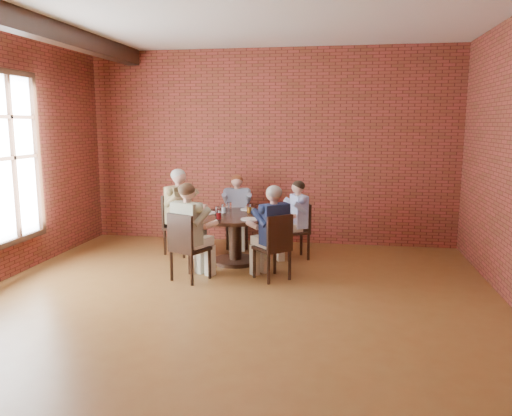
% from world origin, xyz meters
% --- Properties ---
extents(floor, '(7.00, 7.00, 0.00)m').
position_xyz_m(floor, '(0.00, 0.00, 0.00)').
color(floor, brown).
rests_on(floor, ground).
extents(wall_back, '(7.00, 0.00, 7.00)m').
position_xyz_m(wall_back, '(0.00, 3.50, 1.70)').
color(wall_back, maroon).
rests_on(wall_back, ground).
extents(wall_front, '(7.00, 0.00, 7.00)m').
position_xyz_m(wall_front, '(0.00, -3.50, 1.70)').
color(wall_front, maroon).
rests_on(wall_front, ground).
extents(ceiling_beam, '(0.22, 6.90, 0.26)m').
position_xyz_m(ceiling_beam, '(-2.45, 0.00, 3.27)').
color(ceiling_beam, black).
rests_on(ceiling_beam, ceiling).
extents(dining_table, '(1.35, 1.35, 0.75)m').
position_xyz_m(dining_table, '(-0.31, 2.00, 0.53)').
color(dining_table, black).
rests_on(dining_table, floor).
extents(chair_a, '(0.50, 0.50, 0.88)m').
position_xyz_m(chair_a, '(0.64, 2.44, 0.48)').
color(chair_a, black).
rests_on(chair_a, floor).
extents(diner_a, '(0.72, 0.67, 1.23)m').
position_xyz_m(diner_a, '(0.58, 2.41, 0.62)').
color(diner_a, '#445AB1').
rests_on(diner_a, floor).
extents(chair_b, '(0.45, 0.45, 0.89)m').
position_xyz_m(chair_b, '(-0.49, 3.03, 0.49)').
color(chair_b, black).
rests_on(chair_b, floor).
extents(diner_b, '(0.57, 0.66, 1.25)m').
position_xyz_m(diner_b, '(-0.48, 2.96, 0.62)').
color(diner_b, gray).
rests_on(diner_b, floor).
extents(chair_c, '(0.59, 0.59, 0.97)m').
position_xyz_m(chair_c, '(-1.37, 2.42, 0.52)').
color(chair_c, black).
rests_on(chair_c, floor).
extents(diner_c, '(0.85, 0.77, 1.39)m').
position_xyz_m(diner_c, '(-1.28, 2.38, 0.69)').
color(diner_c, brown).
rests_on(diner_c, floor).
extents(chair_d, '(0.56, 0.56, 0.94)m').
position_xyz_m(chair_d, '(-0.77, 0.99, 0.51)').
color(chair_d, black).
rests_on(chair_d, floor).
extents(diner_d, '(0.75, 0.81, 1.33)m').
position_xyz_m(diner_d, '(-0.74, 1.07, 0.67)').
color(diner_d, beige).
rests_on(diner_d, floor).
extents(chair_e, '(0.58, 0.58, 0.92)m').
position_xyz_m(chair_e, '(0.41, 1.23, 0.50)').
color(chair_e, black).
rests_on(chair_e, floor).
extents(diner_e, '(0.79, 0.80, 1.29)m').
position_xyz_m(diner_e, '(0.35, 1.29, 0.65)').
color(diner_e, '#171F41').
rests_on(diner_e, floor).
extents(plate_a, '(0.26, 0.26, 0.01)m').
position_xyz_m(plate_a, '(0.08, 2.36, 0.76)').
color(plate_a, white).
rests_on(plate_a, dining_table).
extents(plate_b, '(0.26, 0.26, 0.01)m').
position_xyz_m(plate_b, '(-0.18, 2.47, 0.76)').
color(plate_b, white).
rests_on(plate_b, dining_table).
extents(plate_c, '(0.26, 0.26, 0.01)m').
position_xyz_m(plate_c, '(-0.74, 2.05, 0.76)').
color(plate_c, white).
rests_on(plate_c, dining_table).
extents(plate_d, '(0.26, 0.26, 0.01)m').
position_xyz_m(plate_d, '(-0.02, 1.65, 0.76)').
color(plate_d, white).
rests_on(plate_d, dining_table).
extents(glass_a, '(0.07, 0.07, 0.14)m').
position_xyz_m(glass_a, '(0.01, 2.15, 0.82)').
color(glass_a, white).
rests_on(glass_a, dining_table).
extents(glass_b, '(0.07, 0.07, 0.14)m').
position_xyz_m(glass_b, '(-0.13, 2.22, 0.82)').
color(glass_b, white).
rests_on(glass_b, dining_table).
extents(glass_c, '(0.07, 0.07, 0.14)m').
position_xyz_m(glass_c, '(-0.46, 2.29, 0.82)').
color(glass_c, white).
rests_on(glass_c, dining_table).
extents(glass_d, '(0.07, 0.07, 0.14)m').
position_xyz_m(glass_d, '(-0.52, 2.13, 0.82)').
color(glass_d, white).
rests_on(glass_d, dining_table).
extents(glass_e, '(0.07, 0.07, 0.14)m').
position_xyz_m(glass_e, '(-0.55, 1.88, 0.82)').
color(glass_e, white).
rests_on(glass_e, dining_table).
extents(glass_f, '(0.07, 0.07, 0.14)m').
position_xyz_m(glass_f, '(-0.47, 1.62, 0.82)').
color(glass_f, white).
rests_on(glass_f, dining_table).
extents(smartphone, '(0.07, 0.14, 0.01)m').
position_xyz_m(smartphone, '(0.01, 1.66, 0.75)').
color(smartphone, black).
rests_on(smartphone, dining_table).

